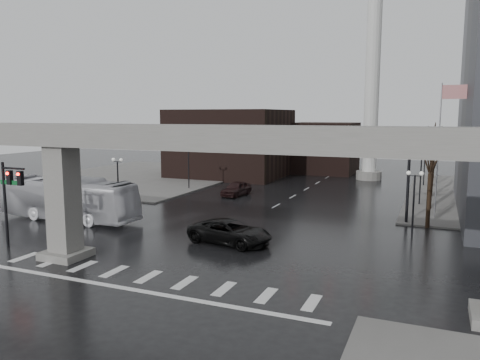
{
  "coord_description": "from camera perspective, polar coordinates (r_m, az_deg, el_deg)",
  "views": [
    {
      "loc": [
        14.93,
        -22.75,
        9.24
      ],
      "look_at": [
        1.7,
        8.52,
        4.5
      ],
      "focal_mm": 35.0,
      "sensor_mm": 36.0,
      "label": 1
    }
  ],
  "objects": [
    {
      "name": "ground",
      "position": [
        28.74,
        -9.97,
        -10.93
      ],
      "size": [
        160.0,
        160.0,
        0.0
      ],
      "primitive_type": "plane",
      "color": "black",
      "rests_on": "ground"
    },
    {
      "name": "sidewalk_nw",
      "position": [
        72.19,
        -11.83,
        0.48
      ],
      "size": [
        28.0,
        36.0,
        0.15
      ],
      "primitive_type": "cube",
      "color": "slate",
      "rests_on": "ground"
    },
    {
      "name": "elevated_guideway",
      "position": [
        26.64,
        -8.03,
        2.79
      ],
      "size": [
        48.0,
        2.6,
        8.7
      ],
      "color": "gray",
      "rests_on": "ground"
    },
    {
      "name": "building_far_left",
      "position": [
        71.05,
        -1.14,
        4.52
      ],
      "size": [
        16.0,
        14.0,
        10.0
      ],
      "primitive_type": "cube",
      "color": "black",
      "rests_on": "ground"
    },
    {
      "name": "building_far_mid",
      "position": [
        76.82,
        10.17,
        3.91
      ],
      "size": [
        10.0,
        10.0,
        8.0
      ],
      "primitive_type": "cube",
      "color": "black",
      "rests_on": "ground"
    },
    {
      "name": "smokestack",
      "position": [
        69.45,
        15.81,
        11.04
      ],
      "size": [
        3.6,
        3.6,
        30.0
      ],
      "color": "silver",
      "rests_on": "ground"
    },
    {
      "name": "signal_mast_arm",
      "position": [
        42.11,
        14.78,
        3.04
      ],
      "size": [
        12.12,
        0.43,
        8.0
      ],
      "color": "black",
      "rests_on": "ground"
    },
    {
      "name": "signal_left_pole",
      "position": [
        36.14,
        -26.23,
        -1.1
      ],
      "size": [
        2.3,
        0.3,
        6.0
      ],
      "color": "black",
      "rests_on": "ground"
    },
    {
      "name": "flagpole_assembly",
      "position": [
        44.78,
        23.48,
        5.1
      ],
      "size": [
        2.06,
        0.12,
        12.0
      ],
      "color": "silver",
      "rests_on": "ground"
    },
    {
      "name": "lamp_right_0",
      "position": [
        37.23,
        20.45,
        -1.47
      ],
      "size": [
        1.22,
        0.32,
        5.11
      ],
      "color": "black",
      "rests_on": "ground"
    },
    {
      "name": "lamp_right_1",
      "position": [
        51.1,
        21.18,
        0.93
      ],
      "size": [
        1.22,
        0.32,
        5.11
      ],
      "color": "black",
      "rests_on": "ground"
    },
    {
      "name": "lamp_right_2",
      "position": [
        65.02,
        21.6,
        2.3
      ],
      "size": [
        1.22,
        0.32,
        5.11
      ],
      "color": "black",
      "rests_on": "ground"
    },
    {
      "name": "lamp_left_0",
      "position": [
        46.82,
        -14.68,
        0.61
      ],
      "size": [
        1.22,
        0.32,
        5.11
      ],
      "color": "black",
      "rests_on": "ground"
    },
    {
      "name": "lamp_left_1",
      "position": [
        58.46,
        -6.3,
        2.23
      ],
      "size": [
        1.22,
        0.32,
        5.11
      ],
      "color": "black",
      "rests_on": "ground"
    },
    {
      "name": "lamp_left_2",
      "position": [
        70.95,
        -0.77,
        3.28
      ],
      "size": [
        1.22,
        0.32,
        5.11
      ],
      "color": "black",
      "rests_on": "ground"
    },
    {
      "name": "tree_right_0",
      "position": [
        41.27,
        22.1,
        -1.64
      ],
      "size": [
        1.09,
        1.58,
        7.5
      ],
      "color": "black",
      "rests_on": "ground"
    },
    {
      "name": "tree_right_1",
      "position": [
        49.18,
        22.27,
        -0.12
      ],
      "size": [
        1.09,
        1.61,
        7.67
      ],
      "color": "black",
      "rests_on": "ground"
    },
    {
      "name": "tree_right_2",
      "position": [
        57.12,
        22.39,
        0.99
      ],
      "size": [
        1.1,
        1.63,
        7.85
      ],
      "color": "black",
      "rests_on": "ground"
    },
    {
      "name": "tree_right_3",
      "position": [
        65.07,
        22.49,
        1.82
      ],
      "size": [
        1.11,
        1.66,
        8.02
      ],
      "color": "black",
      "rests_on": "ground"
    },
    {
      "name": "tree_right_4",
      "position": [
        73.03,
        22.56,
        2.47
      ],
      "size": [
        1.12,
        1.69,
        8.19
      ],
      "color": "black",
      "rests_on": "ground"
    },
    {
      "name": "pickup_truck",
      "position": [
        33.91,
        -1.22,
        -6.35
      ],
      "size": [
        6.62,
        3.87,
        1.73
      ],
      "primitive_type": "imported",
      "rotation": [
        0.0,
        0.0,
        1.4
      ],
      "color": "black",
      "rests_on": "ground"
    },
    {
      "name": "city_bus",
      "position": [
        43.95,
        -20.21,
        -2.17
      ],
      "size": [
        13.69,
        3.61,
        3.79
      ],
      "primitive_type": "imported",
      "rotation": [
        0.0,
        0.0,
        1.54
      ],
      "color": "silver",
      "rests_on": "ground"
    },
    {
      "name": "far_car",
      "position": [
        53.79,
        -0.47,
        -1.06
      ],
      "size": [
        2.39,
        5.0,
        1.65
      ],
      "primitive_type": "imported",
      "rotation": [
        0.0,
        0.0,
        -0.09
      ],
      "color": "black",
      "rests_on": "ground"
    }
  ]
}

